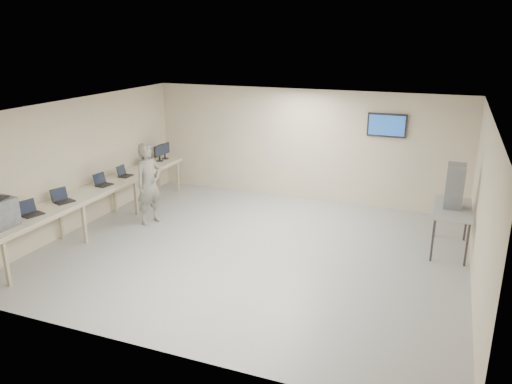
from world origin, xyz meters
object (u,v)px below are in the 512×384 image
at_px(soldier, 149,184).
at_px(side_table, 453,211).
at_px(equipment_box, 0,213).
at_px(workbench, 99,190).

xyz_separation_m(soldier, side_table, (6.30, 0.84, -0.09)).
distance_m(equipment_box, soldier, 3.26).
relative_size(equipment_box, side_table, 0.34).
xyz_separation_m(equipment_box, side_table, (7.25, 3.95, -0.34)).
height_order(soldier, side_table, soldier).
bearing_deg(equipment_box, side_table, 34.82).
distance_m(equipment_box, side_table, 8.26).
bearing_deg(soldier, equipment_box, -179.53).
relative_size(workbench, soldier, 3.29).
xyz_separation_m(workbench, soldier, (0.89, 0.58, 0.08)).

